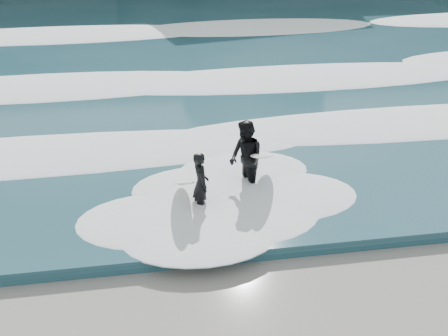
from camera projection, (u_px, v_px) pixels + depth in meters
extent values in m
cube|color=#204854|center=(164.00, 22.00, 35.03)|extent=(90.00, 52.00, 0.30)
ellipsoid|color=white|center=(211.00, 139.00, 17.13)|extent=(60.00, 3.20, 0.20)
ellipsoid|color=white|center=(186.00, 75.00, 23.35)|extent=(60.00, 4.00, 0.24)
ellipsoid|color=white|center=(169.00, 30.00, 31.34)|extent=(60.00, 4.80, 0.30)
imported|color=black|center=(201.00, 184.00, 13.49)|extent=(0.47, 0.64, 1.63)
ellipsoid|color=silver|center=(184.00, 183.00, 13.46)|extent=(0.51, 1.71, 0.93)
imported|color=black|center=(246.00, 159.00, 14.33)|extent=(1.01, 1.16, 2.02)
ellipsoid|color=white|center=(262.00, 155.00, 14.36)|extent=(1.21, 1.99, 0.80)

